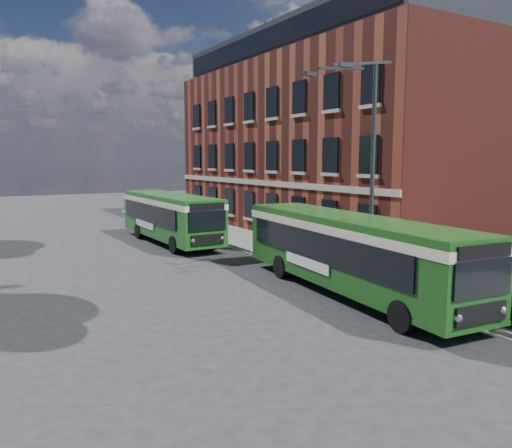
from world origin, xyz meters
TOP-DOWN VIEW (x-y plane):
  - ground at (0.00, 0.00)m, footprint 120.00×120.00m
  - pavement at (7.00, 8.00)m, footprint 6.00×48.00m
  - kerb_line at (3.95, 8.00)m, footprint 0.12×48.00m
  - brick_office at (14.00, 12.00)m, footprint 12.10×26.00m
  - street_lamp at (4.84, -2.00)m, footprint 2.96×2.38m
  - bus_stop_sign at (5.60, -4.20)m, footprint 0.35×0.08m
  - bus_front at (3.20, -2.96)m, footprint 3.67×12.64m
  - bus_rear at (1.47, 11.79)m, footprint 2.76×11.00m
  - pedestrian_a at (6.33, -1.50)m, footprint 0.62×0.48m
  - pedestrian_b at (5.78, -2.84)m, footprint 1.02×0.88m

SIDE VIEW (x-z plane):
  - ground at x=0.00m, z-range 0.00..0.00m
  - kerb_line at x=3.95m, z-range 0.00..0.01m
  - pavement at x=7.00m, z-range 0.00..0.15m
  - pedestrian_a at x=6.33m, z-range 0.15..1.64m
  - pedestrian_b at x=5.78m, z-range 0.15..1.98m
  - bus_stop_sign at x=5.60m, z-range 0.25..2.77m
  - bus_rear at x=1.47m, z-range 0.32..3.34m
  - bus_front at x=3.20m, z-range 0.32..3.34m
  - street_lamp at x=4.84m, z-range 0.29..9.29m
  - brick_office at x=14.00m, z-range -0.13..14.07m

